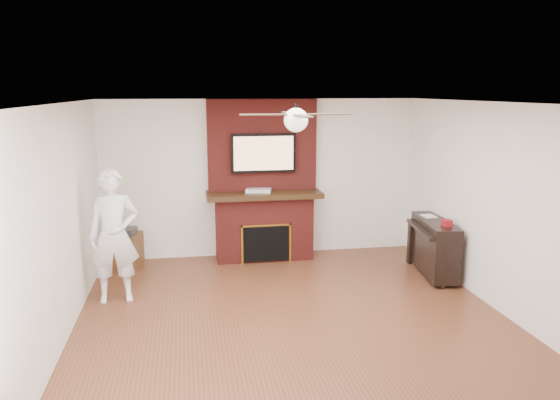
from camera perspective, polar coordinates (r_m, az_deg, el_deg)
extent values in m
cube|color=#562B19|center=(6.51, 1.55, -13.35)|extent=(5.36, 5.86, 0.18)
cube|color=white|center=(5.91, 1.69, 10.97)|extent=(5.36, 5.86, 0.18)
cube|color=white|center=(8.82, -2.04, 2.39)|extent=(5.36, 0.18, 2.50)
cube|color=white|center=(3.47, 11.19, -12.45)|extent=(5.36, 0.18, 2.50)
cube|color=white|center=(6.12, -22.92, -2.60)|extent=(0.18, 5.86, 2.50)
cube|color=white|center=(7.05, 22.74, -0.82)|extent=(0.18, 5.86, 2.50)
cube|color=maroon|center=(8.64, -1.70, -2.88)|extent=(1.50, 0.50, 1.00)
cube|color=black|center=(8.49, -1.69, 0.60)|extent=(1.78, 0.64, 0.08)
cube|color=maroon|center=(8.56, -1.89, 5.76)|extent=(1.70, 0.20, 1.42)
cube|color=black|center=(8.45, -1.44, -4.58)|extent=(0.70, 0.06, 0.55)
cube|color=#BF8C2D|center=(8.37, -1.45, -2.69)|extent=(0.78, 0.02, 0.03)
cube|color=#BF8C2D|center=(8.40, -3.98, -4.71)|extent=(0.03, 0.02, 0.61)
cube|color=#BF8C2D|center=(8.50, 1.07, -4.48)|extent=(0.03, 0.02, 0.61)
cube|color=black|center=(8.43, -1.75, 4.92)|extent=(1.00, 0.07, 0.60)
cube|color=#E8B17B|center=(8.39, -1.71, 4.89)|extent=(0.92, 0.01, 0.52)
cylinder|color=black|center=(5.91, 1.69, 9.41)|extent=(0.04, 0.04, 0.14)
sphere|color=white|center=(5.91, 1.68, 8.35)|extent=(0.26, 0.26, 0.26)
cube|color=black|center=(5.99, 4.82, 8.93)|extent=(0.55, 0.11, 0.01)
cube|color=black|center=(6.24, 1.07, 9.07)|extent=(0.11, 0.55, 0.01)
cube|color=black|center=(5.85, -1.52, 8.91)|extent=(0.55, 0.11, 0.01)
cube|color=black|center=(5.59, 2.36, 8.78)|extent=(0.11, 0.55, 0.01)
imported|color=white|center=(7.13, -16.97, -3.60)|extent=(0.66, 0.47, 1.70)
cube|color=#553318|center=(8.67, -16.07, -5.05)|extent=(0.59, 0.59, 0.49)
cube|color=#2C2C2E|center=(8.59, -16.18, -3.18)|extent=(0.44, 0.38, 0.10)
cube|color=black|center=(8.19, 15.83, -4.65)|extent=(0.53, 1.27, 0.76)
cube|color=black|center=(7.69, 16.67, -6.50)|extent=(0.06, 0.10, 0.67)
cube|color=black|center=(8.64, 13.43, -4.34)|extent=(0.06, 0.10, 0.67)
cube|color=black|center=(8.04, 14.59, -2.99)|extent=(0.29, 1.15, 0.05)
cube|color=silver|center=(8.30, 15.28, -1.64)|extent=(0.17, 0.24, 0.01)
cube|color=maroon|center=(7.80, 17.05, -2.30)|extent=(0.11, 0.11, 0.09)
cube|color=silver|center=(8.45, -2.27, 1.01)|extent=(0.43, 0.30, 0.05)
cylinder|color=#F1421C|center=(8.57, -2.14, -6.12)|extent=(0.07, 0.07, 0.10)
cylinder|color=#4F772F|center=(8.66, -1.31, -5.98)|extent=(0.06, 0.06, 0.09)
cylinder|color=beige|center=(8.64, -1.17, -5.90)|extent=(0.08, 0.08, 0.13)
cylinder|color=#2C5D85|center=(8.60, 0.08, -6.14)|extent=(0.06, 0.06, 0.08)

